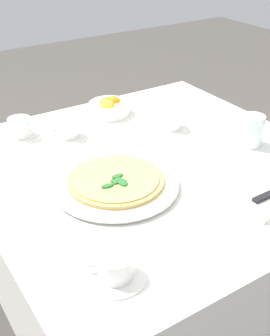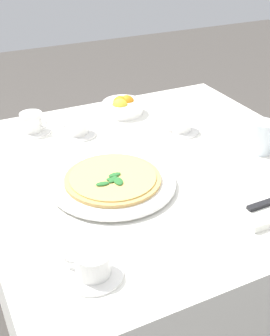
{
  "view_description": "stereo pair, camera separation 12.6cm",
  "coord_description": "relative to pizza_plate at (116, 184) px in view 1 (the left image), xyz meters",
  "views": [
    {
      "loc": [
        -0.67,
        -0.94,
        1.39
      ],
      "look_at": [
        -0.08,
        -0.03,
        0.75
      ],
      "focal_mm": 47.19,
      "sensor_mm": 36.0,
      "label": 1
    },
    {
      "loc": [
        -0.56,
        -1.01,
        1.39
      ],
      "look_at": [
        -0.08,
        -0.03,
        0.75
      ],
      "focal_mm": 47.19,
      "sensor_mm": 36.0,
      "label": 2
    }
  ],
  "objects": [
    {
      "name": "coffee_cup_far_right",
      "position": [
        0.34,
        0.21,
        0.02
      ],
      "size": [
        0.13,
        0.13,
        0.06
      ],
      "color": "white",
      "rests_on": "dining_table"
    },
    {
      "name": "pizza",
      "position": [
        -0.0,
        -0.0,
        0.01
      ],
      "size": [
        0.27,
        0.27,
        0.02
      ],
      "color": "#DBAD60",
      "rests_on": "pizza_plate"
    },
    {
      "name": "pizza_plate",
      "position": [
        0.0,
        0.0,
        0.0
      ],
      "size": [
        0.35,
        0.35,
        0.02
      ],
      "color": "white",
      "rests_on": "dining_table"
    },
    {
      "name": "coffee_cup_right_edge",
      "position": [
        -0.17,
        -0.29,
        0.02
      ],
      "size": [
        0.13,
        0.13,
        0.06
      ],
      "color": "white",
      "rests_on": "dining_table"
    },
    {
      "name": "ground_plane",
      "position": [
        0.16,
        0.06,
        -0.74
      ],
      "size": [
        8.0,
        8.0,
        0.0
      ],
      "primitive_type": "plane",
      "color": "#4C4742"
    },
    {
      "name": "coffee_cup_left_edge",
      "position": [
        -0.11,
        0.43,
        0.02
      ],
      "size": [
        0.13,
        0.13,
        0.07
      ],
      "color": "white",
      "rests_on": "dining_table"
    },
    {
      "name": "water_glass_back_corner",
      "position": [
        0.49,
        -0.02,
        0.04
      ],
      "size": [
        0.08,
        0.08,
        0.1
      ],
      "color": "white",
      "rests_on": "dining_table"
    },
    {
      "name": "dining_table",
      "position": [
        0.16,
        0.06,
        -0.15
      ],
      "size": [
        1.03,
        1.03,
        0.73
      ],
      "color": "white",
      "rests_on": "ground_plane"
    },
    {
      "name": "citrus_bowl",
      "position": [
        0.23,
        0.44,
        0.02
      ],
      "size": [
        0.15,
        0.15,
        0.07
      ],
      "color": "white",
      "rests_on": "dining_table"
    },
    {
      "name": "coffee_cup_near_right",
      "position": [
        0.02,
        0.35,
        0.02
      ],
      "size": [
        0.13,
        0.13,
        0.06
      ],
      "color": "white",
      "rests_on": "dining_table"
    }
  ]
}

